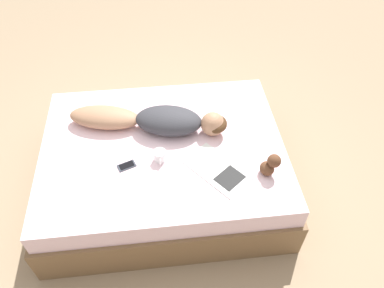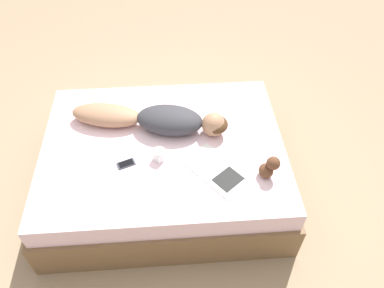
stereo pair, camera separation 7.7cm
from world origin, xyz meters
TOP-DOWN VIEW (x-y plane):
  - ground_plane at (0.00, 0.00)m, footprint 12.00×12.00m
  - bed at (0.00, 0.00)m, footprint 1.57×2.02m
  - person at (-0.20, -0.05)m, footprint 0.52×1.34m
  - open_magazine at (0.31, 0.40)m, footprint 0.57×0.53m
  - coffee_mug at (0.16, -0.03)m, footprint 0.13×0.10m
  - cell_phone at (0.19, -0.29)m, footprint 0.12×0.15m
  - plush_toy at (0.38, 0.78)m, footprint 0.12×0.15m

SIDE VIEW (x-z plane):
  - ground_plane at x=0.00m, z-range 0.00..0.00m
  - bed at x=0.00m, z-range 0.00..0.55m
  - open_magazine at x=0.31m, z-range 0.55..0.56m
  - cell_phone at x=0.19m, z-range 0.55..0.56m
  - coffee_mug at x=0.16m, z-range 0.55..0.64m
  - plush_toy at x=0.38m, z-range 0.55..0.73m
  - person at x=-0.20m, z-range 0.54..0.74m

